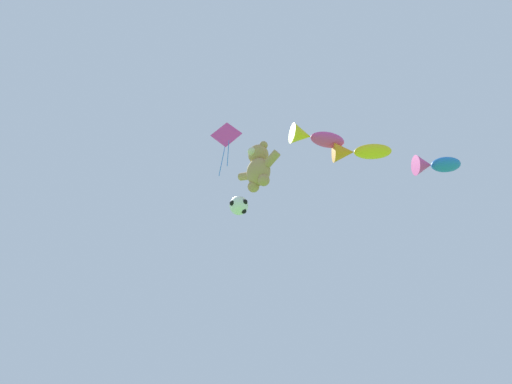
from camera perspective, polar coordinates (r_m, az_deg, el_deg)
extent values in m
ellipsoid|color=tan|center=(13.31, 0.41, 3.38)|extent=(1.00, 0.85, 1.22)
sphere|color=tan|center=(13.91, 0.39, 6.21)|extent=(0.84, 0.84, 0.84)
sphere|color=beige|center=(13.69, -0.67, 6.74)|extent=(0.35, 0.35, 0.35)
sphere|color=tan|center=(14.29, -0.47, 6.57)|extent=(0.34, 0.34, 0.34)
cylinder|color=tan|center=(13.84, -1.72, 2.66)|extent=(0.72, 0.32, 0.57)
sphere|color=tan|center=(13.09, -0.43, 0.90)|extent=(0.45, 0.45, 0.45)
sphere|color=tan|center=(13.99, 1.27, 7.78)|extent=(0.34, 0.34, 0.34)
cylinder|color=tan|center=(13.07, 2.66, 5.56)|extent=(0.72, 0.32, 0.57)
sphere|color=tan|center=(12.79, 1.29, 1.98)|extent=(0.45, 0.45, 0.45)
sphere|color=white|center=(12.96, -2.87, -2.28)|extent=(0.73, 0.73, 0.73)
sphere|color=black|center=(12.75, -1.86, -1.67)|extent=(0.20, 0.20, 0.20)
sphere|color=black|center=(13.26, -2.34, -1.96)|extent=(0.20, 0.20, 0.20)
sphere|color=black|center=(12.75, -3.98, -1.87)|extent=(0.20, 0.20, 0.20)
sphere|color=black|center=(12.77, -2.05, -3.19)|extent=(0.20, 0.20, 0.20)
ellipsoid|color=#E53F9E|center=(14.02, 11.82, 8.50)|extent=(1.28, 1.55, 0.56)
cone|color=yellow|center=(13.66, 7.57, 9.41)|extent=(1.10, 1.09, 0.82)
sphere|color=black|center=(14.29, 13.41, 8.55)|extent=(0.14, 0.14, 0.14)
ellipsoid|color=yellow|center=(14.32, 18.88, 6.39)|extent=(1.52, 1.48, 0.56)
cone|color=orange|center=(14.03, 14.42, 6.42)|extent=(1.15, 1.15, 0.82)
sphere|color=black|center=(14.57, 20.54, 6.79)|extent=(0.14, 0.14, 0.14)
ellipsoid|color=blue|center=(15.59, 29.07, 4.02)|extent=(1.28, 1.26, 0.57)
cone|color=#E53F9E|center=(15.21, 26.12, 4.04)|extent=(1.03, 1.04, 0.84)
sphere|color=black|center=(15.85, 30.07, 4.42)|extent=(0.15, 0.15, 0.15)
cube|color=#E53F9E|center=(16.53, -4.98, 9.53)|extent=(1.20, 1.01, 1.54)
cylinder|color=blue|center=(15.62, -5.65, 5.33)|extent=(0.03, 0.24, 1.99)
cylinder|color=blue|center=(15.52, -4.67, 6.56)|extent=(0.03, 0.03, 1.61)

